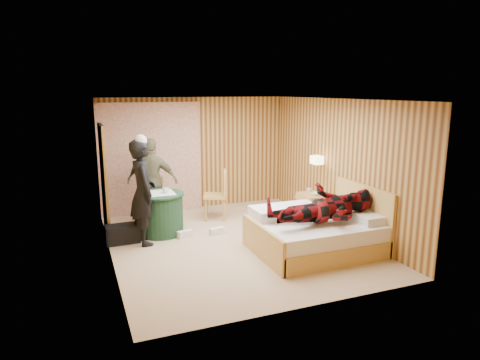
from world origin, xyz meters
name	(u,v)px	position (x,y,z in m)	size (l,w,h in m)	color
floor	(234,242)	(0.00, 0.00, 0.00)	(4.20, 5.00, 0.01)	tan
ceiling	(234,100)	(0.00, 0.00, 2.50)	(4.20, 5.00, 0.01)	white
wall_back	(195,153)	(0.00, 2.50, 1.25)	(4.20, 0.02, 2.50)	tan
wall_left	(107,183)	(-2.10, 0.00, 1.25)	(0.02, 5.00, 2.50)	tan
wall_right	(338,166)	(2.10, 0.00, 1.25)	(0.02, 5.00, 2.50)	tan
curtain	(151,159)	(-1.00, 2.43, 1.20)	(2.20, 0.08, 2.40)	beige
doorway	(104,180)	(-2.06, 1.40, 1.02)	(0.06, 0.90, 2.05)	black
wall_lamp	(317,160)	(1.92, 0.45, 1.30)	(0.26, 0.24, 0.16)	gold
bed	(315,233)	(1.13, -0.87, 0.31)	(1.98, 1.54, 1.06)	#E1AF5C
nightstand	(312,208)	(1.88, 0.52, 0.31)	(0.45, 0.61, 0.59)	#E1AF5C
round_table	(161,213)	(-1.12, 0.94, 0.40)	(0.89, 0.89, 0.79)	#1F442A
chair_far	(154,197)	(-1.11, 1.64, 0.54)	(0.46, 0.46, 0.93)	#E1AF5C
chair_near	(219,191)	(0.21, 1.43, 0.60)	(0.59, 0.59, 1.03)	#E1AF5C
duffel_bag	(122,234)	(-1.85, 0.70, 0.16)	(0.58, 0.31, 0.33)	black
sneaker_left	(185,234)	(-0.75, 0.57, 0.06)	(0.29, 0.12, 0.13)	silver
sneaker_right	(217,231)	(-0.15, 0.52, 0.06)	(0.28, 0.11, 0.12)	silver
woman_standing	(143,192)	(-1.48, 0.55, 0.92)	(0.67, 0.44, 1.84)	black
man_at_table	(152,181)	(-1.12, 1.69, 0.86)	(1.01, 0.42, 1.72)	#696546
man_on_bed	(326,198)	(1.15, -1.09, 0.96)	(1.77, 0.67, 0.86)	#690A0C
book_lower	(313,194)	(1.88, 0.47, 0.60)	(0.17, 0.22, 0.02)	silver
book_upper	(313,193)	(1.88, 0.47, 0.62)	(0.16, 0.22, 0.02)	silver
cup_nightstand	(309,190)	(1.88, 0.65, 0.64)	(0.10, 0.10, 0.09)	silver
cup_table	(166,190)	(-1.02, 0.89, 0.84)	(0.12, 0.12, 0.10)	silver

